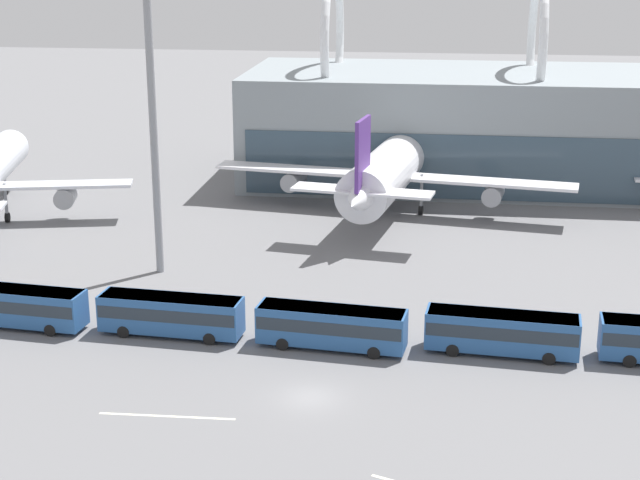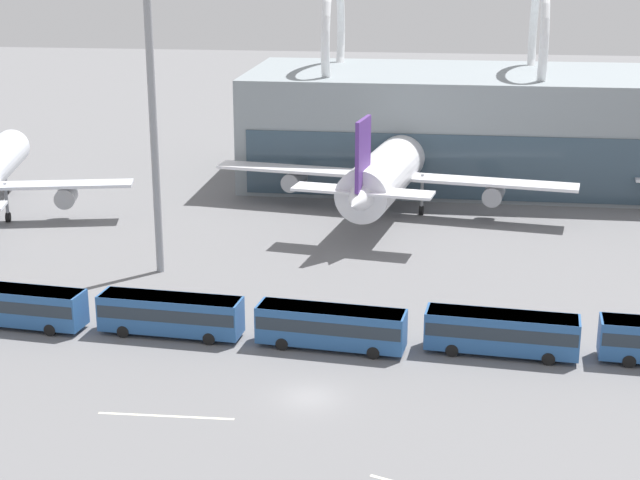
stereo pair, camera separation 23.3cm
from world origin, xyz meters
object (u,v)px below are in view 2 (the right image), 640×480
object	(u,v)px
shuttle_bus_3	(331,325)
airliner_at_gate_far	(394,166)
shuttle_bus_1	(16,304)
shuttle_bus_4	(501,331)
floodlight_mast	(152,97)
shuttle_bus_2	(170,313)

from	to	relation	value
shuttle_bus_3	airliner_at_gate_far	bearing A→B (deg)	92.87
airliner_at_gate_far	shuttle_bus_1	distance (m)	49.66
shuttle_bus_4	floodlight_mast	bearing A→B (deg)	158.64
airliner_at_gate_far	shuttle_bus_3	xyz separation A→B (m)	(-2.37, -41.63, -3.43)
shuttle_bus_2	shuttle_bus_3	bearing A→B (deg)	0.29
shuttle_bus_4	shuttle_bus_1	bearing A→B (deg)	-175.72
airliner_at_gate_far	shuttle_bus_3	bearing A→B (deg)	-174.29
shuttle_bus_1	floodlight_mast	size ratio (longest dim) A/B	0.41
airliner_at_gate_far	shuttle_bus_2	bearing A→B (deg)	168.15
shuttle_bus_1	shuttle_bus_4	xyz separation A→B (m)	(39.29, -0.61, 0.00)
airliner_at_gate_far	shuttle_bus_2	world-z (taller)	airliner_at_gate_far
shuttle_bus_2	airliner_at_gate_far	bearing A→B (deg)	73.60
airliner_at_gate_far	shuttle_bus_3	size ratio (longest dim) A/B	3.57
floodlight_mast	shuttle_bus_4	bearing A→B (deg)	-26.53
shuttle_bus_2	shuttle_bus_3	world-z (taller)	same
shuttle_bus_1	shuttle_bus_3	bearing A→B (deg)	3.50
shuttle_bus_3	shuttle_bus_4	xyz separation A→B (m)	(13.10, 0.54, 0.00)
shuttle_bus_1	shuttle_bus_2	world-z (taller)	same
shuttle_bus_2	shuttle_bus_3	xyz separation A→B (m)	(13.10, -0.94, 0.00)
shuttle_bus_1	shuttle_bus_2	xyz separation A→B (m)	(13.10, -0.21, 0.00)
airliner_at_gate_far	shuttle_bus_4	distance (m)	42.61
floodlight_mast	airliner_at_gate_far	bearing A→B (deg)	50.49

